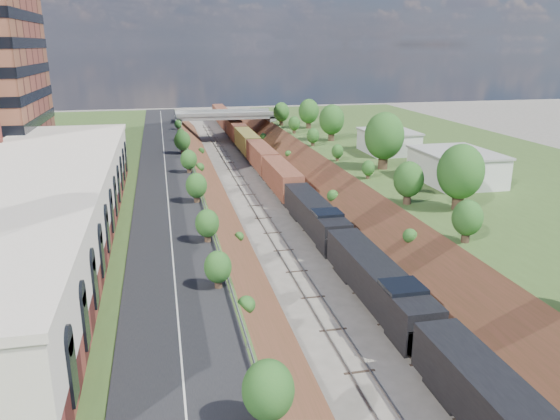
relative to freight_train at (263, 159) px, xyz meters
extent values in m
cube|color=#395422|center=(-35.60, -24.10, -0.26)|extent=(44.00, 180.00, 5.00)
cube|color=#395422|center=(30.40, -24.10, -0.26)|extent=(44.00, 180.00, 5.00)
cube|color=brown|center=(-13.60, -24.10, -2.76)|extent=(10.00, 180.00, 10.00)
cube|color=brown|center=(8.40, -24.10, -2.76)|extent=(10.00, 180.00, 10.00)
cube|color=gray|center=(-5.20, -24.10, -2.67)|extent=(1.58, 180.00, 0.18)
cube|color=gray|center=(0.00, -24.10, -2.67)|extent=(1.58, 180.00, 0.18)
cube|color=black|center=(-18.10, -24.10, 2.29)|extent=(8.00, 180.00, 0.10)
cube|color=#99999E|center=(-14.00, -24.10, 2.79)|extent=(0.06, 171.00, 0.30)
cube|color=maroon|center=(-30.60, -46.10, 3.34)|extent=(14.00, 62.00, 2.20)
cube|color=silver|center=(-30.60, -46.10, 6.59)|extent=(14.00, 62.00, 4.30)
cube|color=silver|center=(-30.60, -46.10, 8.99)|extent=(14.30, 62.30, 0.50)
cube|color=gray|center=(-14.10, 37.90, 0.34)|extent=(1.50, 8.00, 6.20)
cube|color=gray|center=(8.90, 37.90, 0.34)|extent=(1.50, 8.00, 6.20)
cube|color=gray|center=(-2.60, 37.90, 3.44)|extent=(24.00, 8.00, 1.00)
cube|color=gray|center=(-2.60, 33.90, 4.24)|extent=(24.00, 0.30, 0.80)
cube|color=gray|center=(-2.60, 41.90, 4.24)|extent=(24.00, 0.30, 0.80)
cube|color=silver|center=(20.90, -32.10, 4.24)|extent=(9.00, 12.00, 4.00)
cube|color=silver|center=(20.40, -10.10, 4.04)|extent=(8.00, 10.00, 3.60)
cylinder|color=#473323|center=(14.40, -44.10, 3.55)|extent=(1.30, 1.30, 2.62)
ellipsoid|color=#245D21|center=(14.40, -44.10, 6.70)|extent=(5.25, 5.25, 6.30)
cylinder|color=#473323|center=(-14.40, -64.10, 2.85)|extent=(0.66, 0.66, 1.22)
ellipsoid|color=#245D21|center=(-14.40, -64.10, 4.32)|extent=(2.45, 2.45, 2.94)
cube|color=black|center=(0.00, -55.63, -0.21)|extent=(3.30, 19.80, 3.32)
cube|color=black|center=(0.00, -34.84, -0.21)|extent=(3.30, 19.80, 3.32)
cube|color=brown|center=(0.00, 28.55, 0.11)|extent=(3.30, 104.98, 3.96)
camera|label=1|loc=(-18.48, -98.49, 20.43)|focal=35.00mm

